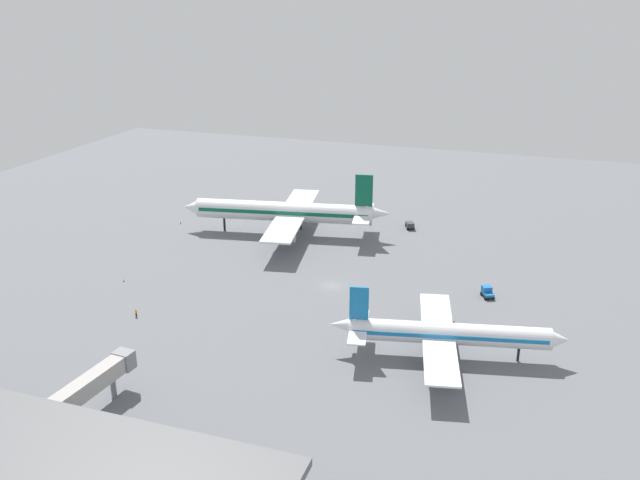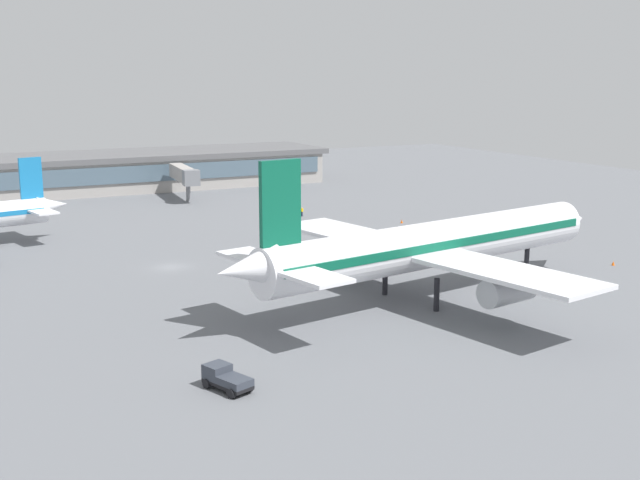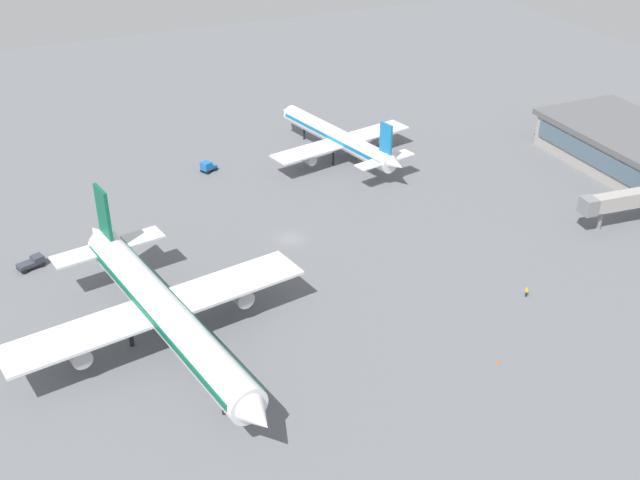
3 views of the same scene
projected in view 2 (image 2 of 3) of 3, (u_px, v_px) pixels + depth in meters
ground at (170, 267)px, 108.01m from camera, size 288.00×288.00×0.00m
terminal_building at (154, 169)px, 184.10m from camera, size 77.90×22.82×8.01m
airplane_at_gate at (431, 245)px, 91.86m from camera, size 56.35×45.69×17.22m
pushback_tractor at (225, 378)px, 65.96m from camera, size 3.37×4.78×1.90m
ground_crew_worker at (302, 212)px, 146.18m from camera, size 0.58×0.42×1.67m
jet_bridge at (184, 174)px, 165.25m from camera, size 4.43×16.55×6.74m
safety_cone_near_gate at (613, 263)px, 108.83m from camera, size 0.44×0.44×0.60m
safety_cone_mid_apron at (402, 221)px, 139.66m from camera, size 0.44×0.44×0.60m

